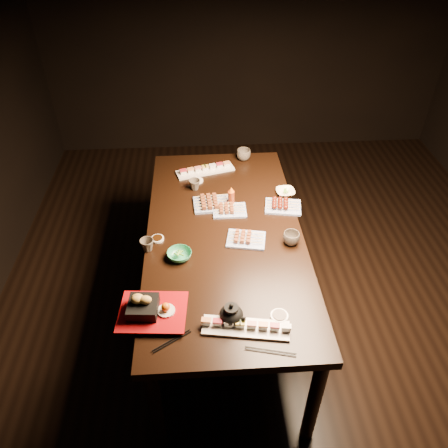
{
  "coord_description": "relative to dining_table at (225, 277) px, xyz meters",
  "views": [
    {
      "loc": [
        -0.52,
        -1.84,
        2.38
      ],
      "look_at": [
        -0.39,
        0.15,
        0.77
      ],
      "focal_mm": 35.0,
      "sensor_mm": 36.0,
      "label": 1
    }
  ],
  "objects": [
    {
      "name": "ground",
      "position": [
        0.39,
        -0.1,
        -0.38
      ],
      "size": [
        5.0,
        5.0,
        0.0
      ],
      "primitive_type": "plane",
      "color": "black",
      "rests_on": "ground"
    },
    {
      "name": "dining_table",
      "position": [
        0.0,
        0.0,
        0.0
      ],
      "size": [
        1.27,
        1.95,
        0.75
      ],
      "primitive_type": "cube",
      "rotation": [
        0.0,
        0.0,
        -0.22
      ],
      "color": "black",
      "rests_on": "ground"
    },
    {
      "name": "sushi_platter_near",
      "position": [
        0.05,
        -0.7,
        0.4
      ],
      "size": [
        0.41,
        0.17,
        0.05
      ],
      "primitive_type": null,
      "rotation": [
        0.0,
        0.0,
        -0.16
      ],
      "color": "white",
      "rests_on": "dining_table"
    },
    {
      "name": "sushi_platter_far",
      "position": [
        -0.09,
        0.67,
        0.4
      ],
      "size": [
        0.42,
        0.21,
        0.05
      ],
      "primitive_type": null,
      "rotation": [
        0.0,
        0.0,
        3.41
      ],
      "color": "white",
      "rests_on": "dining_table"
    },
    {
      "name": "yakitori_plate_center",
      "position": [
        0.04,
        0.2,
        0.4
      ],
      "size": [
        0.21,
        0.15,
        0.05
      ],
      "primitive_type": null,
      "rotation": [
        0.0,
        0.0,
        -0.01
      ],
      "color": "#828EB6",
      "rests_on": "dining_table"
    },
    {
      "name": "yakitori_plate_right",
      "position": [
        0.12,
        -0.08,
        0.4
      ],
      "size": [
        0.24,
        0.19,
        0.05
      ],
      "primitive_type": null,
      "rotation": [
        0.0,
        0.0,
        -0.19
      ],
      "color": "#828EB6",
      "rests_on": "dining_table"
    },
    {
      "name": "yakitori_plate_left",
      "position": [
        -0.06,
        0.27,
        0.41
      ],
      "size": [
        0.25,
        0.19,
        0.06
      ],
      "primitive_type": null,
      "rotation": [
        0.0,
        0.0,
        0.07
      ],
      "color": "#828EB6",
      "rests_on": "dining_table"
    },
    {
      "name": "tsukune_plate",
      "position": [
        0.38,
        0.21,
        0.4
      ],
      "size": [
        0.24,
        0.19,
        0.06
      ],
      "primitive_type": null,
      "rotation": [
        0.0,
        0.0,
        -0.17
      ],
      "color": "#828EB6",
      "rests_on": "dining_table"
    },
    {
      "name": "edamame_bowl_green",
      "position": [
        -0.26,
        -0.2,
        0.4
      ],
      "size": [
        0.18,
        0.18,
        0.04
      ],
      "primitive_type": "imported",
      "rotation": [
        0.0,
        0.0,
        -0.51
      ],
      "color": "#2F9161",
      "rests_on": "dining_table"
    },
    {
      "name": "edamame_bowl_cream",
      "position": [
        0.42,
        0.36,
        0.39
      ],
      "size": [
        0.13,
        0.13,
        0.03
      ],
      "primitive_type": "imported",
      "rotation": [
        0.0,
        0.0,
        0.05
      ],
      "color": "beige",
      "rests_on": "dining_table"
    },
    {
      "name": "tempura_tray",
      "position": [
        -0.38,
        -0.58,
        0.43
      ],
      "size": [
        0.34,
        0.28,
        0.12
      ],
      "primitive_type": null,
      "rotation": [
        0.0,
        0.0,
        -0.08
      ],
      "color": "black",
      "rests_on": "dining_table"
    },
    {
      "name": "teacup_near_left",
      "position": [
        -0.43,
        -0.13,
        0.41
      ],
      "size": [
        0.08,
        0.08,
        0.07
      ],
      "primitive_type": "imported",
      "rotation": [
        0.0,
        0.0,
        -0.05
      ],
      "color": "#494138",
      "rests_on": "dining_table"
    },
    {
      "name": "teacup_mid_right",
      "position": [
        0.37,
        -0.12,
        0.41
      ],
      "size": [
        0.11,
        0.11,
        0.07
      ],
      "primitive_type": "imported",
      "rotation": [
        0.0,
        0.0,
        -0.15
      ],
      "color": "#494138",
      "rests_on": "dining_table"
    },
    {
      "name": "teacup_far_left",
      "position": [
        -0.17,
        0.45,
        0.41
      ],
      "size": [
        0.08,
        0.08,
        0.07
      ],
      "primitive_type": "imported",
      "rotation": [
        0.0,
        0.0,
        0.1
      ],
      "color": "#494138",
      "rests_on": "dining_table"
    },
    {
      "name": "teacup_far_right",
      "position": [
        0.19,
        0.81,
        0.41
      ],
      "size": [
        0.1,
        0.1,
        0.08
      ],
      "primitive_type": "imported",
      "rotation": [
        0.0,
        0.0,
        -0.04
      ],
      "color": "#494138",
      "rests_on": "dining_table"
    },
    {
      "name": "teapot",
      "position": [
        -0.01,
        -0.64,
        0.43
      ],
      "size": [
        0.18,
        0.18,
        0.11
      ],
      "primitive_type": null,
      "rotation": [
        0.0,
        0.0,
        -0.61
      ],
      "color": "black",
      "rests_on": "dining_table"
    },
    {
      "name": "condiment_bottle",
      "position": [
        0.06,
        0.27,
        0.44
      ],
      "size": [
        0.06,
        0.06,
        0.13
      ],
      "primitive_type": "cylinder",
      "rotation": [
        0.0,
        0.0,
        -0.49
      ],
      "color": "maroon",
      "rests_on": "dining_table"
    },
    {
      "name": "sauce_dish_west",
      "position": [
        -0.39,
        -0.04,
        0.38
      ],
      "size": [
        0.08,
        0.08,
        0.01
      ],
      "primitive_type": "cylinder",
      "rotation": [
        0.0,
        0.0,
        0.08
      ],
      "color": "white",
      "rests_on": "dining_table"
    },
    {
      "name": "sauce_dish_east",
      "position": [
        0.35,
        0.23,
        0.38
      ],
      "size": [
        0.09,
        0.09,
        0.01
      ],
      "primitive_type": "cylinder",
      "rotation": [
        0.0,
        0.0,
        -0.37
      ],
      "color": "white",
      "rests_on": "dining_table"
    },
    {
      "name": "sauce_dish_se",
      "position": [
        0.22,
        -0.64,
        0.38
      ],
      "size": [
        0.1,
        0.1,
        0.01
      ],
      "primitive_type": "cylinder",
      "rotation": [
        0.0,
        0.0,
        -0.17
      ],
      "color": "white",
      "rests_on": "dining_table"
    },
    {
      "name": "sauce_dish_nw",
      "position": [
        -0.15,
        0.54,
        0.38
      ],
      "size": [
        0.1,
        0.1,
        0.01
      ],
      "primitive_type": "cylinder",
      "rotation": [
        0.0,
        0.0,
        -0.65
      ],
      "color": "white",
      "rests_on": "dining_table"
    },
    {
      "name": "chopsticks_near",
      "position": [
        -0.28,
        -0.74,
        0.38
      ],
      "size": [
        0.18,
        0.12,
        0.01
      ],
      "primitive_type": null,
      "rotation": [
        0.0,
        0.0,
        0.56
      ],
      "color": "black",
      "rests_on": "dining_table"
    },
    {
      "name": "chopsticks_se",
      "position": [
        0.15,
        -0.82,
        0.38
      ],
      "size": [
        0.22,
        0.07,
        0.01
      ],
      "primitive_type": null,
      "rotation": [
        0.0,
        0.0,
        -0.24
      ],
      "color": "black",
      "rests_on": "dining_table"
    }
  ]
}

